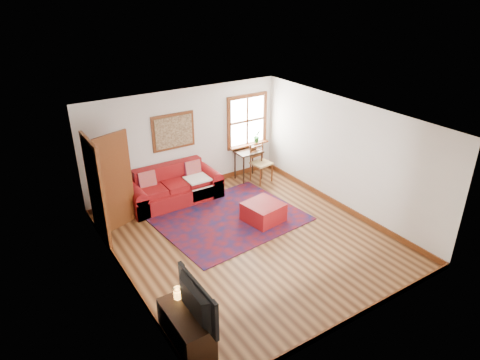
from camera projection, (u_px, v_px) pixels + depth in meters
ground at (249, 239)px, 8.60m from camera, size 5.50×5.50×0.00m
room_envelope at (250, 164)px, 7.90m from camera, size 5.04×5.54×2.52m
window at (249, 126)px, 10.96m from camera, size 1.18×0.20×1.38m
doorway at (107, 185)px, 8.42m from camera, size 0.89×1.08×2.14m
framed_artwork at (173, 132)px, 9.85m from camera, size 1.05×0.07×0.85m
persian_rug at (230, 218)px, 9.32m from camera, size 3.16×2.63×0.02m
red_leather_sofa at (174, 190)px, 9.97m from camera, size 2.16×0.89×0.85m
red_ottoman at (263, 212)px, 9.17m from camera, size 0.84×0.84×0.42m
side_table at (248, 156)px, 10.90m from camera, size 0.65×0.49×0.78m
ladder_back_chair at (260, 161)px, 10.87m from camera, size 0.51×0.49×0.99m
media_cabinet at (186, 328)px, 6.05m from camera, size 0.45×1.01×0.55m
television at (191, 302)px, 5.69m from camera, size 0.14×1.05×0.61m
candle_hurricane at (177, 293)px, 6.18m from camera, size 0.12×0.12×0.18m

